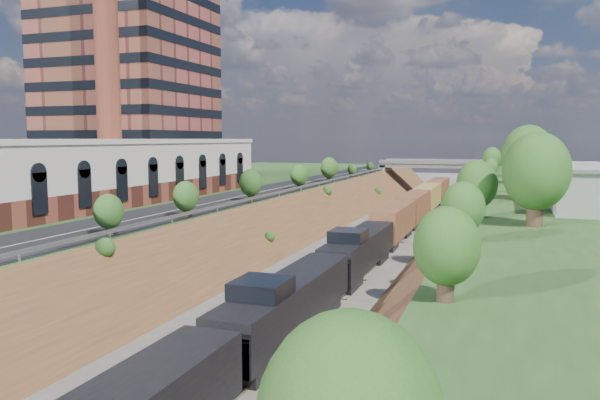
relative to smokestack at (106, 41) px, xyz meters
The scene contains 15 objects.
platform_left 23.05m from the smokestack, 53.13° to the left, with size 44.00×180.00×5.00m, color #2E4F20.
embankment_left 35.58m from the smokestack, ahead, with size 7.07×180.00×7.07m, color brown.
embankment_right 53.39m from the smokestack, ahead, with size 7.07×180.00×7.07m, color brown.
rail_left_track 41.86m from the smokestack, ahead, with size 1.58×180.00×0.18m, color gray.
rail_right_track 46.11m from the smokestack, ahead, with size 1.58×180.00×0.18m, color gray.
road 28.88m from the smokestack, 11.04° to the left, with size 8.00×180.00×0.10m, color black.
guardrail 31.59m from the smokestack, ahead, with size 0.10×171.00×0.70m.
commercial_building 25.69m from the smokestack, 66.04° to the right, with size 14.30×62.30×7.00m.
highrise_tower 19.55m from the smokestack, 116.57° to the left, with size 22.00×22.00×53.90m.
smokestack is the anchor object (origin of this frame).
overpass 77.82m from the smokestack, 61.39° to the left, with size 24.50×8.30×7.40m.
white_building_far 64.31m from the smokestack, 16.97° to the left, with size 8.00×10.00×3.60m, color silver.
tree_right_large 57.52m from the smokestack, 16.80° to the right, with size 5.25×5.25×7.61m.
tree_left_crest 46.95m from the smokestack, 56.09° to the right, with size 2.45×2.45×3.55m.
freight_train 44.71m from the smokestack, ahead, with size 2.85×115.48×4.55m.
Camera 1 is at (14.75, -10.17, 12.03)m, focal length 35.00 mm.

